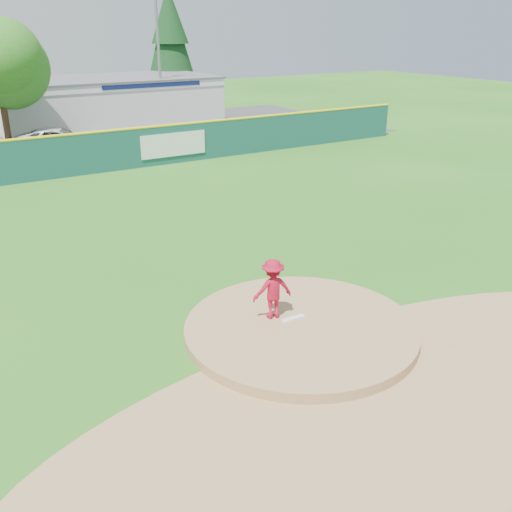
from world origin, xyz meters
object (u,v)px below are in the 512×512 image
conifer_tree (170,41)px  light_pole_right (158,44)px  van (59,140)px  pool_building_grp (106,101)px  pitcher (273,289)px

conifer_tree → light_pole_right: size_ratio=0.95×
van → light_pole_right: bearing=-38.5°
van → light_pole_right: (8.51, 5.01, 4.84)m
pool_building_grp → conifer_tree: size_ratio=1.60×
pitcher → light_pole_right: 30.18m
pitcher → pool_building_grp: 31.97m
conifer_tree → light_pole_right: light_pole_right is taller
pool_building_grp → conifer_tree: (7.00, 4.01, 3.88)m
conifer_tree → light_pole_right: (-4.00, -7.00, 0.00)m
pitcher → van: size_ratio=0.30×
pitcher → conifer_tree: bearing=-99.5°
van → pool_building_grp: size_ratio=0.32×
pitcher → van: bearing=-80.9°
light_pole_right → van: bearing=-149.5°
pitcher → pool_building_grp: size_ratio=0.10×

